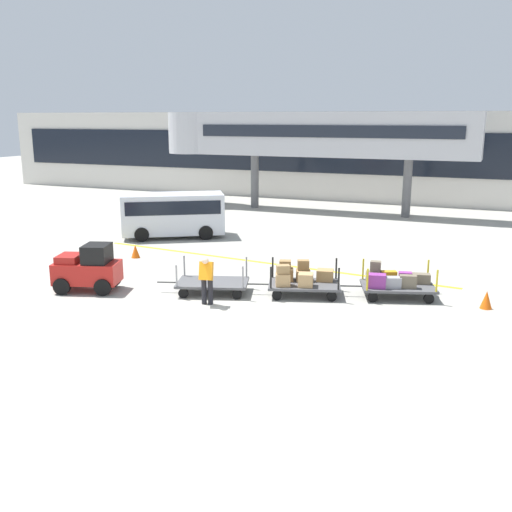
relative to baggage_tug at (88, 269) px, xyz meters
name	(u,v)px	position (x,y,z in m)	size (l,w,h in m)	color
ground_plane	(202,316)	(4.70, -0.83, -0.75)	(120.00, 120.00, 0.00)	#9E9B91
apron_lead_line	(261,262)	(3.83, 5.82, -0.75)	(15.42, 0.20, 0.01)	yellow
terminal_building	(381,157)	(4.70, 25.15, 2.27)	(61.65, 2.51, 6.04)	beige
jet_bridge	(301,135)	(0.93, 19.16, 3.87)	(19.42, 3.00, 5.96)	#B7B7BC
baggage_tug	(88,269)	(0.00, 0.00, 0.00)	(2.34, 1.78, 1.58)	red
baggage_cart_lead	(212,283)	(3.94, 1.33, -0.41)	(3.07, 2.06, 1.10)	#4C4C4F
baggage_cart_middle	(301,278)	(6.66, 2.31, -0.21)	(3.07, 2.06, 1.10)	#4C4C4F
baggage_cart_tail	(394,282)	(9.52, 3.23, -0.25)	(3.07, 2.06, 1.10)	#4C4C4F
baggage_handler	(206,278)	(4.34, 0.17, 0.11)	(0.50, 0.52, 1.56)	black
shuttle_van	(173,212)	(-2.02, 8.89, 0.48)	(5.08, 4.16, 2.10)	silver
safety_cone_near	(135,251)	(-1.26, 4.55, -0.48)	(0.36, 0.36, 0.55)	#EA590F
safety_cone_far	(486,300)	(12.30, 3.13, -0.48)	(0.36, 0.36, 0.55)	#EA590F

